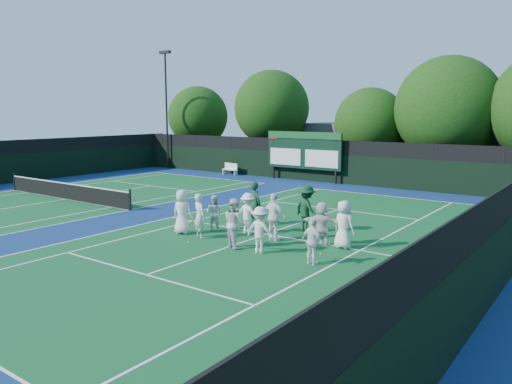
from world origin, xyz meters
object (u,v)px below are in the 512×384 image
Objects in this scene: bench at (230,169)px; coach_left at (255,204)px; tennis_net at (66,191)px; scoreboard at (303,151)px.

coach_left is (12.21, -13.27, 0.46)m from bench.
bench is 0.78× the size of coach_left.
coach_left is at bearing -47.39° from bench.
bench is (0.41, 14.37, 0.00)m from tennis_net.
coach_left reaches higher than bench.
tennis_net is (-6.99, -14.59, -1.70)m from scoreboard.
scoreboard is at bearing 1.91° from bench.
coach_left is (5.63, -13.49, -1.23)m from scoreboard.
coach_left is at bearing -67.33° from scoreboard.
scoreboard is at bearing 64.40° from tennis_net.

